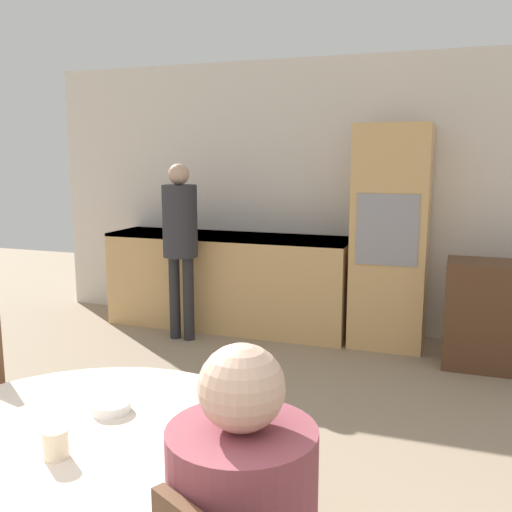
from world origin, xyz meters
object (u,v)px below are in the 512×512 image
(bowl_near, at_px, (111,407))
(cup, at_px, (56,444))
(dining_table, at_px, (83,497))
(oven_unit, at_px, (391,237))
(person_standing, at_px, (180,232))

(bowl_near, bearing_deg, cup, -85.68)
(dining_table, height_order, bowl_near, bowl_near)
(oven_unit, height_order, cup, oven_unit)
(person_standing, bearing_deg, bowl_near, -67.66)
(oven_unit, relative_size, bowl_near, 13.43)
(dining_table, bearing_deg, bowl_near, 98.87)
(cup, bearing_deg, person_standing, 110.62)
(person_standing, height_order, bowl_near, person_standing)
(cup, distance_m, bowl_near, 0.34)
(oven_unit, distance_m, bowl_near, 3.48)
(dining_table, distance_m, person_standing, 3.42)
(person_standing, distance_m, cup, 3.48)
(cup, xyz_separation_m, bowl_near, (-0.03, 0.34, -0.03))
(dining_table, relative_size, person_standing, 0.85)
(oven_unit, bearing_deg, person_standing, -164.46)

